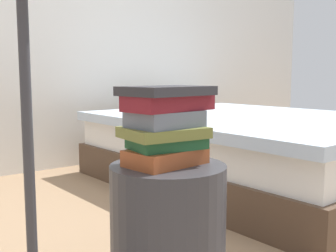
{
  "coord_description": "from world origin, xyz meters",
  "views": [
    {
      "loc": [
        -0.84,
        -1.06,
        0.72
      ],
      "look_at": [
        0.0,
        0.0,
        0.55
      ],
      "focal_mm": 44.01,
      "sensor_mm": 36.0,
      "label": 1
    }
  ],
  "objects_px": {
    "book_rust": "(166,157)",
    "book_maroon": "(169,103)",
    "book_charcoal": "(166,91)",
    "side_table": "(168,226)",
    "book_slate": "(165,119)",
    "book_forest": "(167,143)",
    "book_olive": "(164,132)",
    "bed": "(247,148)"
  },
  "relations": [
    {
      "from": "book_maroon",
      "to": "book_charcoal",
      "type": "distance_m",
      "value": 0.04
    },
    {
      "from": "book_forest",
      "to": "book_slate",
      "type": "relative_size",
      "value": 1.04
    },
    {
      "from": "bed",
      "to": "book_maroon",
      "type": "bearing_deg",
      "value": -150.47
    },
    {
      "from": "side_table",
      "to": "book_charcoal",
      "type": "xyz_separation_m",
      "value": [
        -0.0,
        0.01,
        0.46
      ]
    },
    {
      "from": "book_olive",
      "to": "bed",
      "type": "bearing_deg",
      "value": 36.12
    },
    {
      "from": "book_olive",
      "to": "book_maroon",
      "type": "distance_m",
      "value": 0.1
    },
    {
      "from": "book_slate",
      "to": "book_maroon",
      "type": "height_order",
      "value": "book_maroon"
    },
    {
      "from": "book_charcoal",
      "to": "side_table",
      "type": "bearing_deg",
      "value": -81.06
    },
    {
      "from": "book_olive",
      "to": "book_slate",
      "type": "relative_size",
      "value": 1.13
    },
    {
      "from": "book_rust",
      "to": "book_charcoal",
      "type": "distance_m",
      "value": 0.22
    },
    {
      "from": "book_rust",
      "to": "bed",
      "type": "bearing_deg",
      "value": 24.36
    },
    {
      "from": "side_table",
      "to": "book_maroon",
      "type": "relative_size",
      "value": 1.41
    },
    {
      "from": "bed",
      "to": "book_slate",
      "type": "distance_m",
      "value": 1.53
    },
    {
      "from": "side_table",
      "to": "book_slate",
      "type": "xyz_separation_m",
      "value": [
        -0.01,
        0.01,
        0.37
      ]
    },
    {
      "from": "book_rust",
      "to": "book_maroon",
      "type": "xyz_separation_m",
      "value": [
        0.01,
        0.0,
        0.18
      ]
    },
    {
      "from": "book_rust",
      "to": "book_slate",
      "type": "relative_size",
      "value": 1.14
    },
    {
      "from": "book_rust",
      "to": "side_table",
      "type": "bearing_deg",
      "value": -52.04
    },
    {
      "from": "bed",
      "to": "book_rust",
      "type": "relative_size",
      "value": 7.79
    },
    {
      "from": "book_rust",
      "to": "book_slate",
      "type": "xyz_separation_m",
      "value": [
        -0.0,
        0.0,
        0.13
      ]
    },
    {
      "from": "book_charcoal",
      "to": "book_olive",
      "type": "bearing_deg",
      "value": 159.71
    },
    {
      "from": "book_forest",
      "to": "book_rust",
      "type": "bearing_deg",
      "value": -163.04
    },
    {
      "from": "book_forest",
      "to": "book_maroon",
      "type": "distance_m",
      "value": 0.13
    },
    {
      "from": "book_olive",
      "to": "book_maroon",
      "type": "xyz_separation_m",
      "value": [
        0.02,
        -0.0,
        0.1
      ]
    },
    {
      "from": "book_rust",
      "to": "book_maroon",
      "type": "height_order",
      "value": "book_maroon"
    },
    {
      "from": "book_forest",
      "to": "book_charcoal",
      "type": "xyz_separation_m",
      "value": [
        -0.0,
        -0.0,
        0.17
      ]
    },
    {
      "from": "book_rust",
      "to": "book_charcoal",
      "type": "xyz_separation_m",
      "value": [
        0.0,
        0.0,
        0.22
      ]
    },
    {
      "from": "book_maroon",
      "to": "book_forest",
      "type": "bearing_deg",
      "value": 178.42
    },
    {
      "from": "bed",
      "to": "book_olive",
      "type": "distance_m",
      "value": 1.52
    },
    {
      "from": "book_slate",
      "to": "book_charcoal",
      "type": "relative_size",
      "value": 0.78
    },
    {
      "from": "book_rust",
      "to": "book_charcoal",
      "type": "relative_size",
      "value": 0.89
    },
    {
      "from": "side_table",
      "to": "bed",
      "type": "bearing_deg",
      "value": 30.19
    },
    {
      "from": "book_slate",
      "to": "side_table",
      "type": "bearing_deg",
      "value": -54.55
    },
    {
      "from": "side_table",
      "to": "book_olive",
      "type": "distance_m",
      "value": 0.32
    },
    {
      "from": "side_table",
      "to": "book_slate",
      "type": "bearing_deg",
      "value": 127.78
    },
    {
      "from": "bed",
      "to": "book_forest",
      "type": "relative_size",
      "value": 8.53
    },
    {
      "from": "bed",
      "to": "book_charcoal",
      "type": "relative_size",
      "value": 6.9
    },
    {
      "from": "book_rust",
      "to": "book_slate",
      "type": "height_order",
      "value": "book_slate"
    },
    {
      "from": "book_olive",
      "to": "book_charcoal",
      "type": "relative_size",
      "value": 0.88
    },
    {
      "from": "book_forest",
      "to": "book_olive",
      "type": "distance_m",
      "value": 0.04
    },
    {
      "from": "bed",
      "to": "book_rust",
      "type": "distance_m",
      "value": 1.5
    },
    {
      "from": "book_charcoal",
      "to": "book_maroon",
      "type": "bearing_deg",
      "value": -1.65
    },
    {
      "from": "book_forest",
      "to": "book_olive",
      "type": "xyz_separation_m",
      "value": [
        -0.01,
        0.0,
        0.04
      ]
    }
  ]
}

